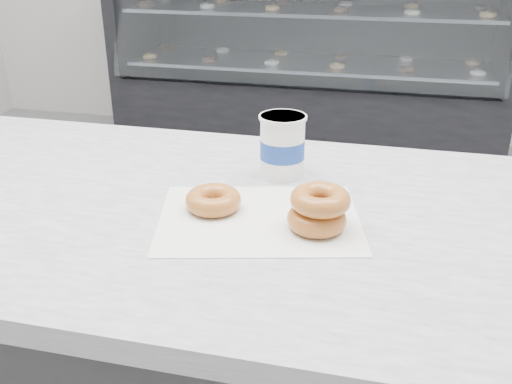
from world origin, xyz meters
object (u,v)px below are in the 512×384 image
coffee_cup (282,145)px  donut_stack (318,209)px  counter (119,375)px  display_case (308,76)px  donut_single (213,200)px

coffee_cup → donut_stack: bearing=-45.8°
counter → coffee_cup: size_ratio=24.51×
counter → donut_stack: size_ratio=28.32×
counter → display_case: 2.72m
donut_stack → coffee_cup: coffee_cup is taller
counter → donut_stack: 0.65m
display_case → donut_single: 2.78m
donut_single → donut_stack: bearing=-8.4°
counter → coffee_cup: coffee_cup is taller
donut_stack → coffee_cup: size_ratio=0.87×
display_case → donut_stack: display_case is taller
donut_stack → coffee_cup: (-0.10, 0.21, 0.03)m
coffee_cup → donut_single: bearing=-97.3°
donut_single → coffee_cup: bearing=64.3°
donut_stack → counter: bearing=173.6°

